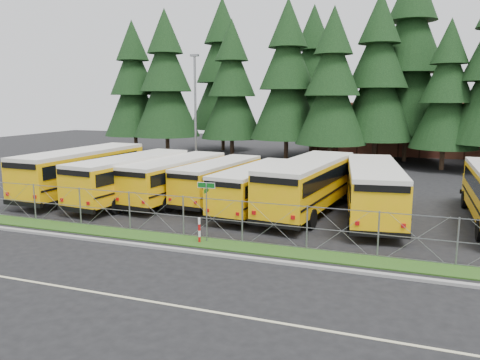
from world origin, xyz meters
The scene contains 26 objects.
ground centered at (0.00, 0.00, 0.00)m, with size 120.00×120.00×0.00m, color black.
curb centered at (0.00, -3.10, 0.06)m, with size 50.00×0.25×0.12m, color gray.
grass_verge centered at (0.00, -1.70, 0.03)m, with size 50.00×1.40×0.06m, color #1E3F12.
road_lane_line centered at (0.00, -8.00, 0.01)m, with size 50.00×0.12×0.01m, color beige.
chainlink_fence centered at (0.00, -1.00, 1.00)m, with size 44.00×0.10×2.00m, color gray, non-canonical shape.
brick_building centered at (6.00, 40.00, 3.00)m, with size 22.00×10.00×6.00m, color brown.
bus_0 centered at (-14.51, 5.37, 1.59)m, with size 2.86×12.14×3.18m, color #EDB507, non-canonical shape.
bus_1 centered at (-10.46, 4.95, 1.47)m, with size 2.65×11.24×2.95m, color #EDB507, non-canonical shape.
bus_2 centered at (-7.92, 6.11, 1.38)m, with size 2.49×10.56×2.77m, color #EDB507, non-canonical shape.
bus_3 centered at (-5.30, 6.96, 1.29)m, with size 2.33×9.86×2.58m, color #EDB507, non-canonical shape.
bus_4 centered at (-2.18, 5.34, 1.32)m, with size 2.38×10.07×2.64m, color #EDB507, non-canonical shape.
bus_5 centered at (0.73, 5.83, 1.55)m, with size 2.80×11.84×3.10m, color #EDB507, non-canonical shape.
bus_6 centered at (4.24, 5.77, 1.51)m, with size 2.73×11.55×3.03m, color #EDB507, non-canonical shape.
street_sign centered at (-2.56, -1.49, 2.03)m, with size 0.84×0.55×2.81m.
striped_bollard centered at (-2.82, -1.74, 0.60)m, with size 0.11×0.11×1.20m, color #B20C0C.
light_standard centered at (-11.09, 15.51, 5.50)m, with size 0.70×0.35×10.14m.
conifer_0 centered at (-24.39, 27.11, 7.68)m, with size 6.94×6.94×15.35m, color black, non-canonical shape.
conifer_1 centered at (-19.55, 25.96, 8.07)m, with size 7.29×7.29×16.13m, color black, non-canonical shape.
conifer_2 centered at (-12.51, 27.87, 7.47)m, with size 6.76×6.76×14.94m, color black, non-canonical shape.
conifer_3 centered at (-6.05, 26.76, 8.22)m, with size 7.44×7.44×16.45m, color black, non-canonical shape.
conifer_4 centered at (-1.17, 24.78, 7.52)m, with size 6.80×6.80×15.05m, color black, non-canonical shape.
conifer_5 centered at (2.72, 27.86, 8.34)m, with size 7.54×7.54×16.68m, color black, non-canonical shape.
conifer_6 centered at (8.94, 26.29, 6.81)m, with size 6.16×6.16×13.62m, color black, non-canonical shape.
conifer_10 centered at (-16.39, 34.81, 9.36)m, with size 8.47×8.47×18.73m, color black, non-canonical shape.
conifer_11 centered at (-4.60, 32.61, 8.38)m, with size 7.58×7.58×16.76m, color black, non-canonical shape.
conifer_12 centered at (5.56, 31.37, 10.09)m, with size 9.12×9.12×20.17m, color black, non-canonical shape.
Camera 1 is at (5.97, -20.54, 6.58)m, focal length 35.00 mm.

